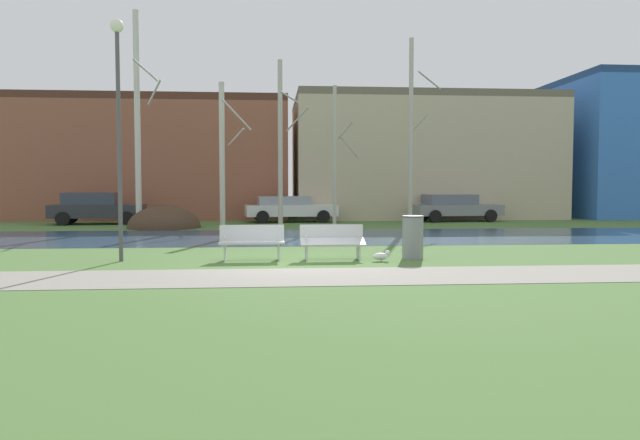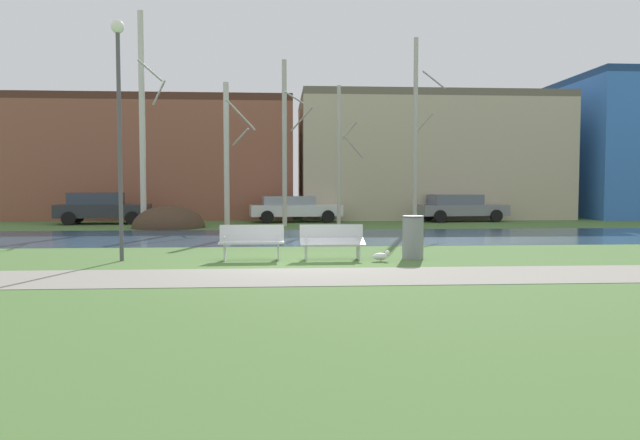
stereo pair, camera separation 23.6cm
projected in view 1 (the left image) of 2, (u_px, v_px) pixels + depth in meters
The scene contains 19 objects.
ground_plane at pixel (284, 232), 23.87m from camera, with size 120.00×120.00×0.00m, color #476B33.
paved_path_strip at pixel (297, 277), 12.04m from camera, with size 60.00×2.42×0.01m, color gray.
river_band at pixel (286, 237), 21.66m from camera, with size 80.00×7.13×0.01m, color #33516B.
soil_mound at pixel (164, 228), 26.42m from camera, with size 3.18×3.58×1.97m, color #423021.
bench_left at pixel (252, 241), 14.72m from camera, with size 1.61×0.59×0.87m.
bench_right at pixel (332, 241), 14.88m from camera, with size 1.61×0.59×0.87m.
trash_bin at pixel (413, 237), 15.05m from camera, with size 0.55×0.55×1.09m.
seagull at pixel (381, 256), 14.56m from camera, with size 0.48×0.18×0.27m.
streetlamp at pixel (118, 103), 14.36m from camera, with size 0.32×0.32×5.82m.
birch_far_left at pixel (138, 119), 26.06m from camera, with size 1.20×2.00×9.47m.
birch_left at pixel (223, 153), 27.55m from camera, with size 1.50×2.42×6.62m.
birch_center_left at pixel (281, 142), 27.43m from camera, with size 1.45×2.20×7.62m.
birch_center at pixel (335, 155), 27.92m from camera, with size 1.21×1.96×6.53m.
birch_center_right at pixel (411, 131), 28.35m from camera, with size 1.52×2.23×8.83m.
parked_van_nearest_dark at pixel (96, 208), 29.02m from camera, with size 4.53×2.32×1.53m.
parked_sedan_second_white at pixel (289, 208), 30.66m from camera, with size 4.80×2.36×1.34m.
parked_hatch_third_grey at pixel (454, 207), 31.37m from camera, with size 4.73×2.35×1.41m.
building_brick_low at pixel (147, 160), 35.34m from camera, with size 16.47×7.87×6.83m.
building_beige_block at pixel (417, 159), 36.55m from camera, with size 14.93×9.48×7.07m.
Camera 1 is at (-0.52, -13.84, 1.82)m, focal length 33.52 mm.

